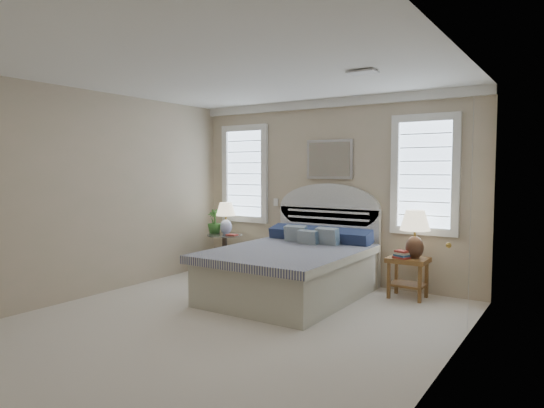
{
  "coord_description": "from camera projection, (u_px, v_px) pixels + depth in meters",
  "views": [
    {
      "loc": [
        3.21,
        -4.01,
        1.67
      ],
      "look_at": [
        -0.06,
        1.0,
        1.24
      ],
      "focal_mm": 32.0,
      "sensor_mm": 36.0,
      "label": 1
    }
  ],
  "objects": [
    {
      "name": "floor",
      "position": [
        226.0,
        325.0,
        5.21
      ],
      "size": [
        4.5,
        5.0,
        0.01
      ],
      "primitive_type": "cube",
      "color": "beige",
      "rests_on": "ground"
    },
    {
      "name": "ceiling",
      "position": [
        224.0,
        70.0,
        5.02
      ],
      "size": [
        4.5,
        5.0,
        0.01
      ],
      "primitive_type": "cube",
      "color": "white",
      "rests_on": "wall_back"
    },
    {
      "name": "wall_back",
      "position": [
        330.0,
        191.0,
        7.21
      ],
      "size": [
        4.5,
        0.02,
        2.7
      ],
      "primitive_type": "cube",
      "color": "beige",
      "rests_on": "floor"
    },
    {
      "name": "wall_left",
      "position": [
        90.0,
        194.0,
        6.34
      ],
      "size": [
        0.02,
        5.0,
        2.7
      ],
      "primitive_type": "cube",
      "color": "beige",
      "rests_on": "floor"
    },
    {
      "name": "wall_right",
      "position": [
        444.0,
        209.0,
        3.89
      ],
      "size": [
        0.02,
        5.0,
        2.7
      ],
      "primitive_type": "cube",
      "color": "beige",
      "rests_on": "floor"
    },
    {
      "name": "crown_molding",
      "position": [
        330.0,
        103.0,
        7.08
      ],
      "size": [
        4.5,
        0.08,
        0.12
      ],
      "primitive_type": "cube",
      "color": "white",
      "rests_on": "wall_back"
    },
    {
      "name": "hvac_vent",
      "position": [
        363.0,
        72.0,
        5.04
      ],
      "size": [
        0.3,
        0.2,
        0.02
      ],
      "primitive_type": "cube",
      "color": "#B2B2B2",
      "rests_on": "ceiling"
    },
    {
      "name": "switch_plate",
      "position": [
        276.0,
        202.0,
        7.73
      ],
      "size": [
        0.08,
        0.01,
        0.12
      ],
      "primitive_type": "cube",
      "color": "white",
      "rests_on": "wall_back"
    },
    {
      "name": "window_left",
      "position": [
        245.0,
        174.0,
        8.02
      ],
      "size": [
        0.9,
        0.06,
        1.6
      ],
      "primitive_type": "cube",
      "color": "#C9E2FF",
      "rests_on": "wall_back"
    },
    {
      "name": "window_right",
      "position": [
        425.0,
        175.0,
        6.41
      ],
      "size": [
        0.9,
        0.06,
        1.6
      ],
      "primitive_type": "cube",
      "color": "#C9E2FF",
      "rests_on": "wall_back"
    },
    {
      "name": "painting",
      "position": [
        329.0,
        159.0,
        7.14
      ],
      "size": [
        0.74,
        0.04,
        0.58
      ],
      "primitive_type": "cube",
      "color": "silver",
      "rests_on": "wall_back"
    },
    {
      "name": "closet_door",
      "position": [
        471.0,
        216.0,
        4.92
      ],
      "size": [
        0.02,
        1.8,
        2.4
      ],
      "primitive_type": "cube",
      "color": "silver",
      "rests_on": "floor"
    },
    {
      "name": "bed",
      "position": [
        294.0,
        267.0,
        6.4
      ],
      "size": [
        1.72,
        2.28,
        1.47
      ],
      "color": "beige",
      "rests_on": "floor"
    },
    {
      "name": "side_table_left",
      "position": [
        225.0,
        249.0,
        7.8
      ],
      "size": [
        0.56,
        0.56,
        0.63
      ],
      "color": "black",
      "rests_on": "floor"
    },
    {
      "name": "nightstand_right",
      "position": [
        408.0,
        269.0,
        6.28
      ],
      "size": [
        0.5,
        0.4,
        0.53
      ],
      "color": "olive",
      "rests_on": "floor"
    },
    {
      "name": "floor_pot",
      "position": [
        218.0,
        262.0,
        7.78
      ],
      "size": [
        0.49,
        0.49,
        0.36
      ],
      "primitive_type": "cylinder",
      "rotation": [
        0.0,
        0.0,
        -0.29
      ],
      "color": "black",
      "rests_on": "floor"
    },
    {
      "name": "lamp_left",
      "position": [
        226.0,
        215.0,
        7.82
      ],
      "size": [
        0.37,
        0.37,
        0.51
      ],
      "rotation": [
        0.0,
        0.0,
        -0.19
      ],
      "color": "white",
      "rests_on": "side_table_left"
    },
    {
      "name": "lamp_right",
      "position": [
        415.0,
        229.0,
        6.21
      ],
      "size": [
        0.42,
        0.42,
        0.63
      ],
      "rotation": [
        0.0,
        0.0,
        -0.09
      ],
      "color": "black",
      "rests_on": "nightstand_right"
    },
    {
      "name": "potted_plant",
      "position": [
        214.0,
        221.0,
        7.88
      ],
      "size": [
        0.26,
        0.26,
        0.4
      ],
      "primitive_type": "imported",
      "rotation": [
        0.0,
        0.0,
        0.19
      ],
      "color": "#306E2C",
      "rests_on": "side_table_left"
    },
    {
      "name": "books_left",
      "position": [
        232.0,
        235.0,
        7.63
      ],
      "size": [
        0.18,
        0.13,
        0.02
      ],
      "rotation": [
        0.0,
        0.0,
        0.09
      ],
      "color": "#9D2F27",
      "rests_on": "side_table_left"
    },
    {
      "name": "books_right",
      "position": [
        402.0,
        255.0,
        6.21
      ],
      "size": [
        0.22,
        0.19,
        0.1
      ],
      "rotation": [
        0.0,
        0.0,
        -0.35
      ],
      "color": "#9D2F27",
      "rests_on": "nightstand_right"
    }
  ]
}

